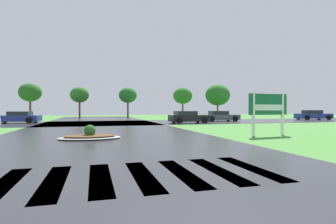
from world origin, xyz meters
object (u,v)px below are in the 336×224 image
object	(u,v)px
car_white_sedan	(17,117)
car_dark_suv	(220,116)
median_island	(90,136)
car_silver_hatch	(313,115)
car_blue_compact	(188,117)
estate_billboard	(268,107)

from	to	relation	value
car_white_sedan	car_dark_suv	size ratio (longest dim) A/B	1.05
median_island	car_silver_hatch	size ratio (longest dim) A/B	0.63
median_island	car_white_sedan	world-z (taller)	car_white_sedan
car_blue_compact	car_silver_hatch	bearing A→B (deg)	9.86
median_island	car_dark_suv	bearing A→B (deg)	45.85
car_dark_suv	car_blue_compact	world-z (taller)	car_blue_compact
median_island	car_dark_suv	distance (m)	20.92
car_white_sedan	car_silver_hatch	xyz separation A→B (m)	(35.91, -1.40, 0.03)
estate_billboard	median_island	size ratio (longest dim) A/B	0.85
car_white_sedan	median_island	bearing A→B (deg)	119.34
car_white_sedan	car_blue_compact	bearing A→B (deg)	170.47
estate_billboard	car_white_sedan	xyz separation A→B (m)	(-16.68, 17.88, -1.00)
median_island	car_white_sedan	size ratio (longest dim) A/B	0.65
estate_billboard	car_dark_suv	size ratio (longest dim) A/B	0.58
car_dark_suv	car_blue_compact	size ratio (longest dim) A/B	1.09
estate_billboard	car_blue_compact	world-z (taller)	estate_billboard
median_island	car_white_sedan	xyz separation A→B (m)	(-7.36, 16.85, 0.43)
car_blue_compact	median_island	bearing A→B (deg)	-127.73
median_island	estate_billboard	bearing A→B (deg)	-6.35
estate_billboard	car_white_sedan	distance (m)	24.47
car_white_sedan	car_dark_suv	world-z (taller)	car_dark_suv
median_island	car_white_sedan	distance (m)	18.39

